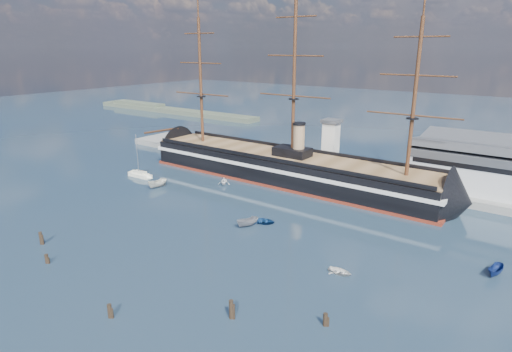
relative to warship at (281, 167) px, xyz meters
The scene contains 17 objects.
ground 21.31m from the warship, 72.90° to the right, with size 600.00×600.00×0.00m, color #1F3446.
quay 23.09m from the warship, 44.73° to the left, with size 180.00×18.00×2.00m, color slate.
quay_tower 16.89m from the warship, 54.85° to the left, with size 5.00×5.00×15.00m.
shoreline 152.78m from the warship, 150.60° to the left, with size 120.00×10.00×4.00m.
warship is the anchor object (origin of this frame).
sailboat 42.09m from the warship, 148.34° to the right, with size 8.13×2.61×12.90m.
motorboat_a 35.33m from the warship, 132.55° to the right, with size 7.02×2.57×2.81m, color silver.
motorboat_b 32.72m from the warship, 64.13° to the right, with size 3.28×1.31×1.53m, color navy.
motorboat_c 35.33m from the warship, 69.08° to the right, with size 6.16×2.26×2.46m, color slate.
motorboat_d 17.29m from the warship, 129.45° to the right, with size 6.20×2.69×2.27m, color white.
motorboat_e 54.53m from the warship, 46.60° to the right, with size 2.61×1.04×1.22m, color silver.
motorboat_f 64.13m from the warship, 22.60° to the right, with size 5.57×2.04×2.23m, color navy.
piling_near_left 65.31m from the warship, 103.70° to the right, with size 0.64×0.64×3.30m, color black.
piling_near_mid 72.10m from the warship, 77.29° to the right, with size 0.64×0.64×2.85m, color black.
piling_near_right 67.42m from the warship, 63.41° to the right, with size 0.64×0.64×3.65m, color black.
piling_far_right 68.28m from the warship, 52.16° to the right, with size 0.64×0.64×2.65m, color black.
piling_extra 67.36m from the warship, 96.07° to the right, with size 0.64×0.64×2.44m, color black.
Camera 1 is at (57.70, -40.95, 37.41)m, focal length 30.00 mm.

